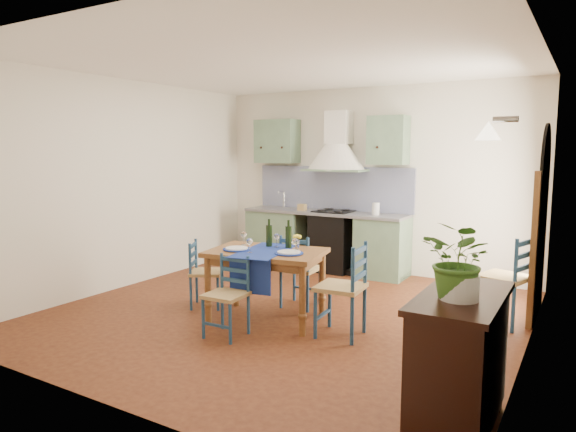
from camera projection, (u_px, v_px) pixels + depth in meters
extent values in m
plane|color=#41190D|center=(285.00, 313.00, 5.89)|extent=(5.00, 5.00, 0.00)
cube|color=silver|center=(369.00, 180.00, 7.84)|extent=(5.00, 0.04, 2.80)
cube|color=gray|center=(278.00, 237.00, 8.43)|extent=(0.90, 0.60, 0.88)
cube|color=gray|center=(383.00, 247.00, 7.52)|extent=(0.70, 0.60, 0.88)
cube|color=black|center=(333.00, 242.00, 7.93)|extent=(0.60, 0.58, 0.88)
cube|color=gray|center=(325.00, 212.00, 7.94)|extent=(2.60, 0.64, 0.04)
cube|color=silver|center=(278.00, 210.00, 8.37)|extent=(0.45, 0.40, 0.03)
cylinder|color=silver|center=(284.00, 199.00, 8.51)|extent=(0.02, 0.02, 0.26)
cube|color=black|center=(334.00, 211.00, 7.86)|extent=(0.55, 0.48, 0.02)
cube|color=black|center=(326.00, 266.00, 8.10)|extent=(2.60, 0.50, 0.08)
cube|color=#091455|center=(333.00, 188.00, 8.13)|extent=(2.65, 0.05, 0.68)
cube|color=gray|center=(277.00, 141.00, 8.40)|extent=(0.70, 0.34, 0.70)
cube|color=gray|center=(388.00, 140.00, 7.43)|extent=(0.55, 0.34, 0.70)
cone|color=silver|center=(336.00, 157.00, 7.81)|extent=(0.96, 0.96, 0.40)
cube|color=silver|center=(339.00, 128.00, 7.83)|extent=(0.36, 0.30, 0.50)
cube|color=silver|center=(532.00, 203.00, 4.44)|extent=(0.04, 5.00, 2.80)
cube|color=black|center=(541.00, 243.00, 5.72)|extent=(0.03, 1.00, 1.65)
cylinder|color=black|center=(545.00, 169.00, 5.61)|extent=(0.03, 1.00, 1.00)
cube|color=brown|center=(533.00, 251.00, 5.27)|extent=(0.06, 0.06, 1.65)
cube|color=brown|center=(542.00, 236.00, 6.19)|extent=(0.06, 0.06, 1.65)
cube|color=brown|center=(542.00, 227.00, 5.89)|extent=(0.04, 0.55, 1.96)
cylinder|color=silver|center=(506.00, 119.00, 3.23)|extent=(0.15, 0.04, 0.04)
cone|color=#FFEDC6|center=(488.00, 131.00, 3.29)|extent=(0.16, 0.16, 0.12)
cube|color=silver|center=(128.00, 184.00, 6.98)|extent=(0.04, 5.00, 2.80)
cube|color=white|center=(285.00, 62.00, 5.53)|extent=(5.00, 5.00, 0.01)
cube|color=brown|center=(266.00, 253.00, 5.58)|extent=(1.34, 1.01, 0.05)
cube|color=brown|center=(266.00, 259.00, 5.58)|extent=(1.20, 0.87, 0.08)
cylinder|color=brown|center=(208.00, 290.00, 5.51)|extent=(0.07, 0.07, 0.72)
cylinder|color=brown|center=(236.00, 276.00, 6.13)|extent=(0.07, 0.07, 0.72)
cylinder|color=brown|center=(302.00, 301.00, 5.12)|extent=(0.07, 0.07, 0.72)
cylinder|color=brown|center=(322.00, 285.00, 5.74)|extent=(0.07, 0.07, 0.72)
cube|color=navy|center=(264.00, 251.00, 5.53)|extent=(0.61, 0.98, 0.01)
cube|color=navy|center=(250.00, 276.00, 5.21)|extent=(0.45, 0.09, 0.38)
cylinder|color=navy|center=(237.00, 249.00, 5.59)|extent=(0.30, 0.30, 0.01)
cylinder|color=silver|center=(237.00, 248.00, 5.58)|extent=(0.24, 0.24, 0.01)
cylinder|color=navy|center=(289.00, 253.00, 5.37)|extent=(0.30, 0.30, 0.01)
cylinder|color=silver|center=(289.00, 252.00, 5.37)|extent=(0.24, 0.24, 0.01)
cylinder|color=black|center=(269.00, 233.00, 5.76)|extent=(0.07, 0.07, 0.32)
cylinder|color=black|center=(288.00, 234.00, 5.68)|extent=(0.07, 0.07, 0.32)
cylinder|color=white|center=(297.00, 245.00, 5.60)|extent=(0.05, 0.05, 0.10)
sphere|color=yellow|center=(297.00, 237.00, 5.59)|extent=(0.10, 0.10, 0.10)
cylinder|color=navy|center=(203.00, 318.00, 5.07)|extent=(0.03, 0.03, 0.41)
cylinder|color=navy|center=(222.00, 291.00, 5.32)|extent=(0.03, 0.03, 0.81)
cylinder|color=navy|center=(230.00, 324.00, 4.91)|extent=(0.03, 0.03, 0.41)
cylinder|color=navy|center=(248.00, 295.00, 5.17)|extent=(0.03, 0.03, 0.81)
cube|color=tan|center=(226.00, 295.00, 5.10)|extent=(0.39, 0.39, 0.04)
cube|color=navy|center=(235.00, 280.00, 5.23)|extent=(0.34, 0.04, 0.04)
cube|color=navy|center=(235.00, 270.00, 5.22)|extent=(0.34, 0.04, 0.04)
cube|color=navy|center=(234.00, 260.00, 5.20)|extent=(0.34, 0.04, 0.04)
cube|color=navy|center=(217.00, 325.00, 4.99)|extent=(0.32, 0.04, 0.02)
cylinder|color=navy|center=(320.00, 286.00, 6.19)|extent=(0.03, 0.03, 0.45)
cylinder|color=navy|center=(308.00, 275.00, 5.86)|extent=(0.03, 0.03, 0.87)
cylinder|color=navy|center=(294.00, 283.00, 6.36)|extent=(0.03, 0.03, 0.45)
cylinder|color=navy|center=(281.00, 272.00, 6.02)|extent=(0.03, 0.03, 0.87)
cube|color=tan|center=(301.00, 269.00, 6.09)|extent=(0.43, 0.43, 0.04)
cube|color=navy|center=(294.00, 261.00, 5.92)|extent=(0.37, 0.04, 0.04)
cube|color=navy|center=(294.00, 251.00, 5.91)|extent=(0.37, 0.04, 0.04)
cube|color=navy|center=(294.00, 241.00, 5.89)|extent=(0.37, 0.04, 0.04)
cube|color=navy|center=(307.00, 288.00, 6.28)|extent=(0.35, 0.05, 0.02)
cylinder|color=navy|center=(218.00, 294.00, 5.95)|extent=(0.03, 0.03, 0.40)
cylinder|color=navy|center=(190.00, 277.00, 5.94)|extent=(0.03, 0.03, 0.79)
cylinder|color=navy|center=(222.00, 286.00, 6.27)|extent=(0.03, 0.03, 0.40)
cylinder|color=navy|center=(196.00, 271.00, 6.25)|extent=(0.03, 0.03, 0.79)
cube|color=tan|center=(207.00, 272.00, 6.09)|extent=(0.50, 0.50, 0.04)
cube|color=navy|center=(193.00, 263.00, 6.08)|extent=(0.18, 0.30, 0.04)
cube|color=navy|center=(193.00, 254.00, 6.07)|extent=(0.18, 0.30, 0.04)
cube|color=navy|center=(193.00, 245.00, 6.05)|extent=(0.18, 0.30, 0.04)
cube|color=navy|center=(220.00, 294.00, 6.11)|extent=(0.17, 0.29, 0.02)
cylinder|color=navy|center=(330.00, 305.00, 5.40)|extent=(0.04, 0.04, 0.49)
cylinder|color=navy|center=(365.00, 287.00, 5.20)|extent=(0.04, 0.04, 0.95)
cylinder|color=navy|center=(315.00, 315.00, 5.06)|extent=(0.04, 0.04, 0.49)
cylinder|color=navy|center=(352.00, 297.00, 4.86)|extent=(0.04, 0.04, 0.95)
cube|color=tan|center=(341.00, 287.00, 5.11)|extent=(0.48, 0.48, 0.04)
cube|color=navy|center=(359.00, 276.00, 5.01)|extent=(0.06, 0.40, 0.05)
cube|color=navy|center=(359.00, 263.00, 4.99)|extent=(0.06, 0.40, 0.05)
cube|color=navy|center=(360.00, 251.00, 4.98)|extent=(0.06, 0.40, 0.05)
cube|color=navy|center=(323.00, 315.00, 5.23)|extent=(0.06, 0.38, 0.03)
cylinder|color=navy|center=(495.00, 294.00, 5.76)|extent=(0.04, 0.04, 0.50)
cylinder|color=navy|center=(531.00, 280.00, 5.44)|extent=(0.04, 0.04, 0.98)
cylinder|color=navy|center=(477.00, 301.00, 5.51)|extent=(0.04, 0.04, 0.50)
cylinder|color=navy|center=(515.00, 286.00, 5.19)|extent=(0.04, 0.04, 0.98)
cube|color=tan|center=(505.00, 277.00, 5.46)|extent=(0.57, 0.57, 0.04)
cube|color=navy|center=(524.00, 268.00, 5.29)|extent=(0.15, 0.40, 0.05)
cube|color=navy|center=(525.00, 255.00, 5.28)|extent=(0.15, 0.40, 0.05)
cube|color=navy|center=(525.00, 243.00, 5.26)|extent=(0.15, 0.40, 0.05)
cube|color=navy|center=(486.00, 302.00, 5.64)|extent=(0.15, 0.38, 0.03)
cube|color=black|center=(459.00, 361.00, 3.35)|extent=(0.45, 1.00, 0.82)
cube|color=black|center=(462.00, 298.00, 3.30)|extent=(0.50, 1.05, 0.04)
cube|color=brown|center=(414.00, 372.00, 3.28)|extent=(0.02, 0.38, 0.63)
cube|color=brown|center=(433.00, 348.00, 3.67)|extent=(0.02, 0.38, 0.63)
cube|color=black|center=(446.00, 392.00, 3.87)|extent=(0.08, 0.08, 0.08)
cube|color=black|center=(495.00, 404.00, 3.70)|extent=(0.08, 0.08, 0.08)
imported|color=#3C7124|center=(460.00, 261.00, 3.16)|extent=(0.56, 0.53, 0.49)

